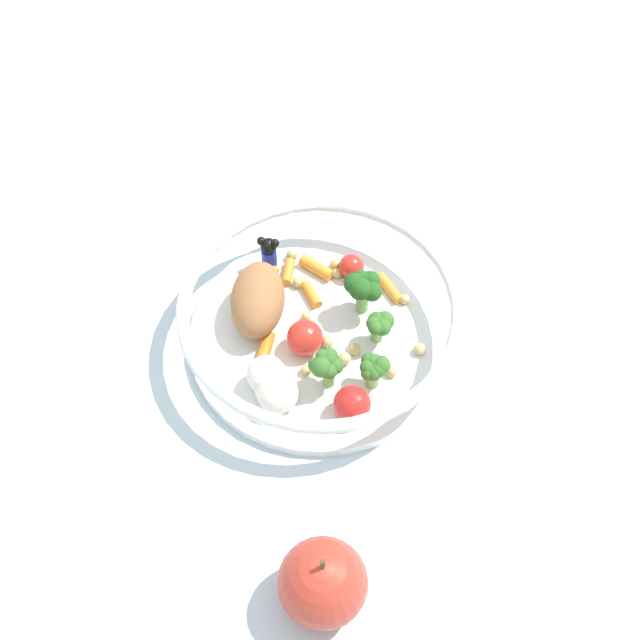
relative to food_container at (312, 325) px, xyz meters
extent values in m
plane|color=silver|center=(-0.01, 0.00, -0.03)|extent=(2.40, 2.40, 0.00)
cylinder|color=white|center=(-0.01, -0.01, -0.03)|extent=(0.25, 0.25, 0.01)
torus|color=white|center=(-0.01, -0.01, 0.02)|extent=(0.26, 0.26, 0.01)
ellipsoid|color=#9E663D|center=(0.05, -0.03, 0.00)|extent=(0.06, 0.09, 0.05)
cylinder|color=#7FAD5B|center=(-0.06, 0.01, -0.01)|extent=(0.01, 0.01, 0.02)
sphere|color=#386B28|center=(-0.05, 0.01, 0.01)|extent=(0.01, 0.01, 0.01)
sphere|color=#386B28|center=(-0.06, 0.01, 0.01)|extent=(0.01, 0.01, 0.01)
sphere|color=#386B28|center=(-0.06, 0.01, 0.01)|extent=(0.02, 0.02, 0.02)
sphere|color=#386B28|center=(-0.07, 0.00, 0.01)|extent=(0.02, 0.02, 0.02)
sphere|color=#386B28|center=(-0.06, 0.00, 0.01)|extent=(0.02, 0.02, 0.02)
cylinder|color=#8EB766|center=(-0.05, 0.05, -0.01)|extent=(0.01, 0.01, 0.02)
sphere|color=#386B28|center=(-0.05, 0.05, 0.01)|extent=(0.01, 0.01, 0.01)
sphere|color=#386B28|center=(-0.05, 0.06, 0.00)|extent=(0.01, 0.01, 0.01)
sphere|color=#386B28|center=(-0.05, 0.06, 0.01)|extent=(0.01, 0.01, 0.01)
sphere|color=#386B28|center=(-0.06, 0.05, 0.01)|extent=(0.02, 0.02, 0.02)
sphere|color=#386B28|center=(-0.06, 0.05, 0.01)|extent=(0.02, 0.02, 0.02)
sphere|color=#386B28|center=(-0.06, 0.05, 0.00)|extent=(0.01, 0.01, 0.01)
sphere|color=#386B28|center=(-0.05, 0.05, 0.01)|extent=(0.02, 0.02, 0.02)
sphere|color=#386B28|center=(-0.05, 0.04, 0.01)|extent=(0.01, 0.01, 0.01)
cylinder|color=#7FAD5B|center=(-0.01, 0.05, -0.01)|extent=(0.01, 0.01, 0.02)
sphere|color=#386B28|center=(0.00, 0.05, 0.01)|extent=(0.01, 0.01, 0.01)
sphere|color=#386B28|center=(-0.01, 0.05, 0.01)|extent=(0.02, 0.02, 0.02)
sphere|color=#386B28|center=(-0.01, 0.06, 0.01)|extent=(0.01, 0.01, 0.01)
sphere|color=#386B28|center=(-0.02, 0.05, 0.01)|extent=(0.01, 0.01, 0.01)
sphere|color=#386B28|center=(-0.02, 0.05, 0.01)|extent=(0.02, 0.02, 0.02)
sphere|color=#386B28|center=(-0.01, 0.04, 0.01)|extent=(0.02, 0.02, 0.02)
sphere|color=#386B28|center=(-0.01, 0.04, 0.02)|extent=(0.01, 0.01, 0.01)
cylinder|color=#7FAD5B|center=(-0.05, -0.03, -0.01)|extent=(0.01, 0.01, 0.03)
sphere|color=#23561E|center=(-0.04, -0.03, 0.02)|extent=(0.02, 0.02, 0.02)
sphere|color=#23561E|center=(-0.04, -0.03, 0.02)|extent=(0.02, 0.02, 0.02)
sphere|color=#23561E|center=(-0.06, -0.03, 0.01)|extent=(0.02, 0.02, 0.02)
sphere|color=#23561E|center=(-0.05, -0.04, 0.01)|extent=(0.02, 0.02, 0.02)
sphere|color=#23561E|center=(-0.05, -0.04, 0.02)|extent=(0.02, 0.02, 0.02)
sphere|color=silver|center=(0.04, 0.06, -0.01)|extent=(0.03, 0.03, 0.03)
sphere|color=silver|center=(0.04, 0.06, 0.00)|extent=(0.02, 0.02, 0.02)
sphere|color=silver|center=(0.03, 0.07, 0.00)|extent=(0.04, 0.04, 0.04)
sphere|color=silver|center=(0.03, 0.06, 0.00)|extent=(0.03, 0.03, 0.03)
sphere|color=silver|center=(0.03, 0.05, -0.01)|extent=(0.03, 0.03, 0.03)
sphere|color=silver|center=(0.04, 0.05, 0.00)|extent=(0.04, 0.04, 0.04)
cube|color=yellow|center=(0.04, -0.09, -0.02)|extent=(0.02, 0.02, 0.00)
cylinder|color=#1933B2|center=(0.04, -0.09, -0.01)|extent=(0.02, 0.02, 0.02)
sphere|color=black|center=(0.04, -0.09, 0.01)|extent=(0.02, 0.02, 0.02)
sphere|color=black|center=(0.03, -0.09, 0.02)|extent=(0.01, 0.01, 0.01)
sphere|color=black|center=(0.05, -0.09, 0.02)|extent=(0.01, 0.01, 0.01)
cylinder|color=orange|center=(-0.01, -0.08, -0.02)|extent=(0.04, 0.03, 0.01)
cylinder|color=orange|center=(0.04, -0.07, -0.02)|extent=(0.02, 0.03, 0.01)
cylinder|color=orange|center=(-0.08, -0.05, -0.02)|extent=(0.03, 0.04, 0.01)
cylinder|color=orange|center=(0.02, -0.08, -0.02)|extent=(0.01, 0.03, 0.01)
cylinder|color=orange|center=(0.04, 0.01, -0.02)|extent=(0.02, 0.03, 0.01)
cylinder|color=orange|center=(0.00, -0.05, -0.02)|extent=(0.02, 0.03, 0.01)
sphere|color=red|center=(-0.03, 0.08, 0.00)|extent=(0.03, 0.03, 0.03)
sphere|color=red|center=(0.01, 0.01, 0.00)|extent=(0.03, 0.03, 0.03)
sphere|color=red|center=(-0.04, -0.08, -0.01)|extent=(0.02, 0.02, 0.02)
sphere|color=tan|center=(-0.04, 0.02, -0.02)|extent=(0.01, 0.01, 0.01)
sphere|color=tan|center=(0.01, -0.02, -0.02)|extent=(0.01, 0.01, 0.01)
sphere|color=#D1B775|center=(-0.02, -0.09, -0.02)|extent=(0.01, 0.01, 0.01)
sphere|color=#D1B775|center=(0.01, -0.06, -0.02)|extent=(0.01, 0.01, 0.01)
sphere|color=#D1B775|center=(-0.01, 0.01, -0.02)|extent=(0.01, 0.01, 0.01)
sphere|color=tan|center=(-0.09, -0.04, -0.02)|extent=(0.01, 0.01, 0.01)
sphere|color=tan|center=(-0.07, 0.04, -0.02)|extent=(0.01, 0.01, 0.01)
sphere|color=tan|center=(-0.03, -0.07, -0.02)|extent=(0.01, 0.01, 0.01)
sphere|color=tan|center=(-0.06, 0.03, -0.02)|extent=(0.01, 0.01, 0.01)
sphere|color=#D1B775|center=(-0.10, 0.02, -0.02)|extent=(0.01, 0.01, 0.01)
sphere|color=#D1B775|center=(0.01, 0.04, -0.02)|extent=(0.01, 0.01, 0.01)
sphere|color=#D1B775|center=(-0.03, 0.03, -0.02)|extent=(0.01, 0.01, 0.01)
sphere|color=tan|center=(0.02, -0.10, -0.02)|extent=(0.01, 0.01, 0.01)
sphere|color=#BC3828|center=(0.00, 0.24, 0.00)|extent=(0.07, 0.07, 0.07)
cylinder|color=brown|center=(0.00, 0.24, 0.04)|extent=(0.00, 0.00, 0.01)
camera|label=1|loc=(0.00, 0.45, 0.64)|focal=47.85mm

